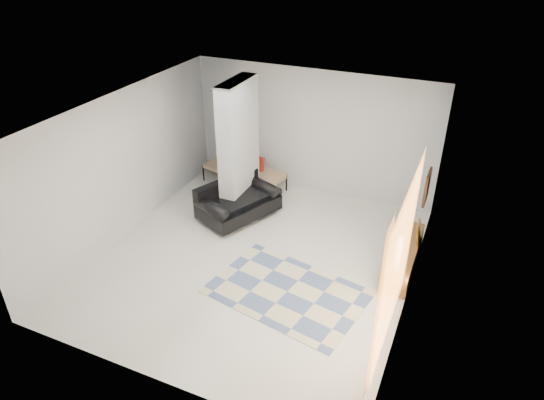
% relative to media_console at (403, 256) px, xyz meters
% --- Properties ---
extents(floor, '(6.00, 6.00, 0.00)m').
position_rel_media_console_xyz_m(floor, '(-2.52, -0.90, -0.20)').
color(floor, beige).
rests_on(floor, ground).
extents(ceiling, '(6.00, 6.00, 0.00)m').
position_rel_media_console_xyz_m(ceiling, '(-2.52, -0.90, 2.60)').
color(ceiling, white).
rests_on(ceiling, wall_back).
extents(wall_back, '(6.00, 0.00, 6.00)m').
position_rel_media_console_xyz_m(wall_back, '(-2.52, 2.10, 1.20)').
color(wall_back, silver).
rests_on(wall_back, ground).
extents(wall_front, '(6.00, 0.00, 6.00)m').
position_rel_media_console_xyz_m(wall_front, '(-2.52, -3.90, 1.20)').
color(wall_front, silver).
rests_on(wall_front, ground).
extents(wall_left, '(0.00, 6.00, 6.00)m').
position_rel_media_console_xyz_m(wall_left, '(-5.27, -0.90, 1.20)').
color(wall_left, silver).
rests_on(wall_left, ground).
extents(wall_right, '(0.00, 6.00, 6.00)m').
position_rel_media_console_xyz_m(wall_right, '(0.23, -0.90, 1.20)').
color(wall_right, silver).
rests_on(wall_right, ground).
extents(partition_column, '(0.35, 1.20, 2.80)m').
position_rel_media_console_xyz_m(partition_column, '(-3.62, 0.70, 1.20)').
color(partition_column, '#B5B9BC').
rests_on(partition_column, floor).
extents(hallway_door, '(0.85, 0.06, 2.04)m').
position_rel_media_console_xyz_m(hallway_door, '(-4.62, 2.06, 0.82)').
color(hallway_door, silver).
rests_on(hallway_door, floor).
extents(curtain, '(0.00, 2.55, 2.55)m').
position_rel_media_console_xyz_m(curtain, '(0.15, -2.05, 1.25)').
color(curtain, '#FF9C43').
rests_on(curtain, wall_right).
extents(wall_art, '(0.04, 0.45, 0.55)m').
position_rel_media_console_xyz_m(wall_art, '(0.20, -0.00, 1.45)').
color(wall_art, '#371B0F').
rests_on(wall_art, wall_right).
extents(media_console, '(0.45, 1.85, 0.80)m').
position_rel_media_console_xyz_m(media_console, '(0.00, 0.00, 0.00)').
color(media_console, brown).
rests_on(media_console, floor).
extents(loveseat, '(1.52, 1.87, 0.76)m').
position_rel_media_console_xyz_m(loveseat, '(-3.52, 0.32, 0.15)').
color(loveseat, silver).
rests_on(loveseat, floor).
extents(daybed, '(2.04, 1.22, 0.77)m').
position_rel_media_console_xyz_m(daybed, '(-4.01, 1.64, 0.21)').
color(daybed, black).
rests_on(daybed, floor).
extents(area_rug, '(2.78, 2.11, 0.01)m').
position_rel_media_console_xyz_m(area_rug, '(-1.62, -1.52, -0.20)').
color(area_rug, beige).
rests_on(area_rug, floor).
extents(cylinder_lamp, '(0.11, 0.11, 0.58)m').
position_rel_media_console_xyz_m(cylinder_lamp, '(-0.02, -0.61, 0.49)').
color(cylinder_lamp, white).
rests_on(cylinder_lamp, media_console).
extents(bronze_figurine, '(0.11, 0.11, 0.21)m').
position_rel_media_console_xyz_m(bronze_figurine, '(-0.05, 0.66, 0.30)').
color(bronze_figurine, '#312215').
rests_on(bronze_figurine, media_console).
extents(vase, '(0.21, 0.21, 0.20)m').
position_rel_media_console_xyz_m(vase, '(-0.05, -0.36, 0.30)').
color(vase, white).
rests_on(vase, media_console).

